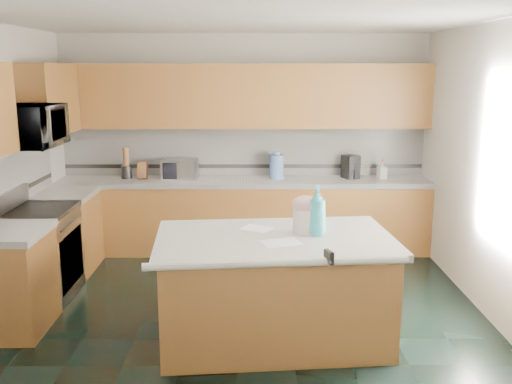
{
  "coord_description": "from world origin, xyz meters",
  "views": [
    {
      "loc": [
        0.13,
        -4.96,
        2.28
      ],
      "look_at": [
        0.15,
        0.35,
        1.12
      ],
      "focal_mm": 40.0,
      "sensor_mm": 36.0,
      "label": 1
    }
  ],
  "objects_px": {
    "treat_jar": "(305,220)",
    "coffee_maker": "(351,167)",
    "island_top": "(275,240)",
    "knife_block": "(143,170)",
    "toaster_oven": "(180,169)",
    "island_base": "(274,292)",
    "soap_bottle_island": "(317,210)"
  },
  "relations": [
    {
      "from": "treat_jar",
      "to": "coffee_maker",
      "type": "relative_size",
      "value": 0.74
    },
    {
      "from": "treat_jar",
      "to": "island_top",
      "type": "bearing_deg",
      "value": 178.75
    },
    {
      "from": "coffee_maker",
      "to": "treat_jar",
      "type": "bearing_deg",
      "value": -131.14
    },
    {
      "from": "island_top",
      "to": "treat_jar",
      "type": "distance_m",
      "value": 0.31
    },
    {
      "from": "treat_jar",
      "to": "coffee_maker",
      "type": "bearing_deg",
      "value": 49.5
    },
    {
      "from": "knife_block",
      "to": "coffee_maker",
      "type": "bearing_deg",
      "value": 5.83
    },
    {
      "from": "island_top",
      "to": "toaster_oven",
      "type": "distance_m",
      "value": 2.73
    },
    {
      "from": "island_base",
      "to": "toaster_oven",
      "type": "bearing_deg",
      "value": 108.91
    },
    {
      "from": "island_top",
      "to": "knife_block",
      "type": "relative_size",
      "value": 9.29
    },
    {
      "from": "treat_jar",
      "to": "soap_bottle_island",
      "type": "height_order",
      "value": "soap_bottle_island"
    },
    {
      "from": "treat_jar",
      "to": "toaster_oven",
      "type": "bearing_deg",
      "value": 96.94
    },
    {
      "from": "soap_bottle_island",
      "to": "knife_block",
      "type": "height_order",
      "value": "soap_bottle_island"
    },
    {
      "from": "toaster_oven",
      "to": "island_base",
      "type": "bearing_deg",
      "value": -61.85
    },
    {
      "from": "soap_bottle_island",
      "to": "coffee_maker",
      "type": "distance_m",
      "value": 2.58
    },
    {
      "from": "coffee_maker",
      "to": "knife_block",
      "type": "bearing_deg",
      "value": 157.46
    },
    {
      "from": "toaster_oven",
      "to": "coffee_maker",
      "type": "xyz_separation_m",
      "value": [
        2.14,
        0.03,
        0.02
      ]
    },
    {
      "from": "treat_jar",
      "to": "knife_block",
      "type": "bearing_deg",
      "value": 104.68
    },
    {
      "from": "island_top",
      "to": "treat_jar",
      "type": "relative_size",
      "value": 9.06
    },
    {
      "from": "knife_block",
      "to": "coffee_maker",
      "type": "height_order",
      "value": "coffee_maker"
    },
    {
      "from": "island_base",
      "to": "treat_jar",
      "type": "distance_m",
      "value": 0.66
    },
    {
      "from": "toaster_oven",
      "to": "treat_jar",
      "type": "bearing_deg",
      "value": -56.05
    },
    {
      "from": "island_top",
      "to": "treat_jar",
      "type": "xyz_separation_m",
      "value": [
        0.26,
        0.1,
        0.14
      ]
    },
    {
      "from": "island_top",
      "to": "coffee_maker",
      "type": "bearing_deg",
      "value": 62.74
    },
    {
      "from": "soap_bottle_island",
      "to": "knife_block",
      "type": "xyz_separation_m",
      "value": [
        -1.91,
        2.45,
        -0.1
      ]
    },
    {
      "from": "treat_jar",
      "to": "knife_block",
      "type": "relative_size",
      "value": 1.03
    },
    {
      "from": "treat_jar",
      "to": "coffee_maker",
      "type": "distance_m",
      "value": 2.55
    },
    {
      "from": "knife_block",
      "to": "island_base",
      "type": "bearing_deg",
      "value": -52.8
    },
    {
      "from": "toaster_oven",
      "to": "coffee_maker",
      "type": "relative_size",
      "value": 1.47
    },
    {
      "from": "soap_bottle_island",
      "to": "toaster_oven",
      "type": "height_order",
      "value": "soap_bottle_island"
    },
    {
      "from": "toaster_oven",
      "to": "knife_block",
      "type": "bearing_deg",
      "value": -175.56
    },
    {
      "from": "knife_block",
      "to": "toaster_oven",
      "type": "distance_m",
      "value": 0.47
    },
    {
      "from": "treat_jar",
      "to": "toaster_oven",
      "type": "height_order",
      "value": "toaster_oven"
    }
  ]
}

